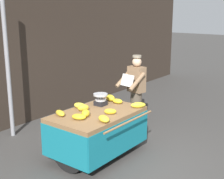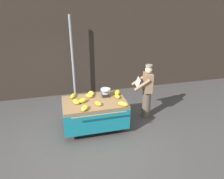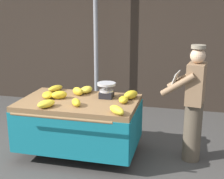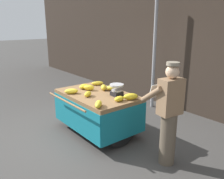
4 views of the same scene
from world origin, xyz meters
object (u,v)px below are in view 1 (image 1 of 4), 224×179
banana_bunch_5 (79,117)px  banana_bunch_1 (86,113)px  banana_cart (97,124)px  banana_bunch_9 (110,111)px  banana_bunch_3 (83,108)px  banana_bunch_8 (60,113)px  banana_bunch_0 (138,105)px  vendor_person (136,92)px  weighing_scale (101,99)px  banana_bunch_2 (80,106)px  banana_bunch_7 (110,98)px  banana_bunch_6 (118,101)px  street_pole (8,69)px  banana_bunch_4 (104,119)px

banana_bunch_5 → banana_bunch_1: bearing=3.7°
banana_cart → banana_bunch_9: bearing=-78.0°
banana_bunch_3 → banana_bunch_8: size_ratio=0.74×
banana_bunch_0 → banana_bunch_9: 0.65m
banana_bunch_5 → vendor_person: 2.16m
weighing_scale → banana_bunch_8: weighing_scale is taller
banana_bunch_2 → banana_bunch_5: (-0.47, -0.42, -0.00)m
banana_bunch_5 → banana_bunch_7: (1.23, 0.27, 0.01)m
weighing_scale → banana_bunch_2: bearing=153.6°
banana_bunch_2 → vendor_person: size_ratio=0.17×
banana_bunch_3 → banana_bunch_7: 0.84m
banana_bunch_0 → vendor_person: (0.96, 0.69, -0.05)m
vendor_person → banana_bunch_1: bearing=-173.0°
banana_bunch_1 → banana_bunch_9: 0.45m
banana_bunch_6 → vendor_person: (0.98, 0.21, -0.05)m
banana_bunch_5 → banana_bunch_6: (1.16, 0.04, -0.00)m
street_pole → banana_bunch_4: (0.05, -2.55, -0.57)m
banana_bunch_4 → vendor_person: size_ratio=0.16×
banana_bunch_4 → banana_bunch_7: (1.06, 0.68, 0.01)m
banana_bunch_1 → banana_bunch_7: (1.04, 0.26, 0.00)m
banana_cart → banana_bunch_2: banana_bunch_2 is taller
banana_bunch_2 → banana_bunch_6: bearing=-29.1°
weighing_scale → banana_bunch_6: bearing=-32.2°
banana_cart → banana_bunch_0: bearing=-33.5°
banana_bunch_5 → banana_bunch_9: (0.55, -0.25, 0.00)m
banana_bunch_2 → banana_bunch_8: bearing=-177.9°
banana_bunch_1 → banana_bunch_6: bearing=1.8°
banana_bunch_7 → vendor_person: 0.91m
street_pole → banana_bunch_6: bearing=-63.8°
banana_bunch_6 → vendor_person: bearing=12.1°
banana_bunch_4 → weighing_scale: bearing=43.1°
banana_cart → banana_bunch_9: banana_bunch_9 is taller
banana_cart → banana_bunch_5: bearing=-178.6°
banana_bunch_1 → banana_bunch_8: 0.46m
banana_bunch_1 → banana_bunch_5: banana_bunch_1 is taller
banana_bunch_1 → banana_bunch_6: size_ratio=1.10×
weighing_scale → banana_bunch_1: weighing_scale is taller
street_pole → banana_bunch_0: (1.05, -2.58, -0.57)m
banana_cart → vendor_person: bearing=8.3°
weighing_scale → banana_bunch_9: (-0.31, -0.48, -0.07)m
banana_bunch_9 → weighing_scale: bearing=57.3°
street_pole → banana_bunch_5: size_ratio=11.85×
banana_bunch_5 → banana_bunch_8: 0.41m
banana_bunch_2 → banana_bunch_9: same height
street_pole → banana_bunch_3: street_pole is taller
banana_bunch_7 → vendor_person: (0.91, -0.02, -0.06)m
banana_bunch_9 → banana_bunch_1: bearing=144.3°
banana_bunch_3 → banana_bunch_9: (0.16, -0.51, -0.01)m
banana_bunch_6 → banana_bunch_9: 0.68m
banana_bunch_6 → banana_bunch_3: bearing=164.4°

